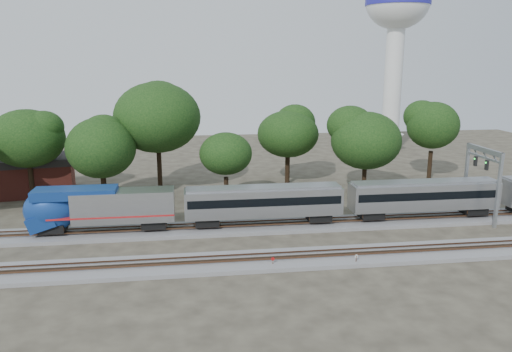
% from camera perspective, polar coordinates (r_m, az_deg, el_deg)
% --- Properties ---
extents(ground, '(160.00, 160.00, 0.00)m').
position_cam_1_polar(ground, '(52.27, -0.92, -8.23)').
color(ground, '#383328').
rests_on(ground, ground).
extents(track_far, '(160.00, 5.00, 0.73)m').
position_cam_1_polar(track_far, '(57.80, -1.63, -5.89)').
color(track_far, slate).
rests_on(track_far, ground).
extents(track_near, '(160.00, 5.00, 0.73)m').
position_cam_1_polar(track_near, '(48.52, -0.34, -9.72)').
color(track_near, slate).
rests_on(track_near, ground).
extents(train, '(93.57, 3.23, 4.76)m').
position_cam_1_polar(train, '(63.05, 18.77, -2.04)').
color(train, '#ADAFB4').
rests_on(train, ground).
extents(switch_stand_red, '(0.33, 0.07, 1.04)m').
position_cam_1_polar(switch_stand_red, '(47.39, 1.94, -9.70)').
color(switch_stand_red, '#512D19').
rests_on(switch_stand_red, ground).
extents(switch_stand_white, '(0.34, 0.17, 1.13)m').
position_cam_1_polar(switch_stand_white, '(48.74, 11.38, -9.23)').
color(switch_stand_white, '#512D19').
rests_on(switch_stand_white, ground).
extents(switch_lever, '(0.53, 0.36, 0.30)m').
position_cam_1_polar(switch_lever, '(48.78, 9.90, -9.87)').
color(switch_lever, '#512D19').
rests_on(switch_lever, ground).
extents(water_tower, '(12.92, 12.92, 35.77)m').
position_cam_1_polar(water_tower, '(109.27, 15.78, 16.61)').
color(water_tower, silver).
rests_on(water_tower, ground).
extents(signal_gantry, '(0.61, 7.27, 8.84)m').
position_cam_1_polar(signal_gantry, '(65.79, 24.49, 0.90)').
color(signal_gantry, gray).
rests_on(signal_gantry, ground).
extents(brick_building, '(12.37, 9.62, 5.42)m').
position_cam_1_polar(brick_building, '(79.35, -24.16, 0.12)').
color(brick_building, maroon).
rests_on(brick_building, ground).
extents(tree_1, '(8.77, 8.77, 12.37)m').
position_cam_1_polar(tree_1, '(74.50, -24.70, 3.90)').
color(tree_1, black).
rests_on(tree_1, ground).
extents(tree_2, '(7.79, 7.79, 10.99)m').
position_cam_1_polar(tree_2, '(69.23, -17.28, 3.08)').
color(tree_2, black).
rests_on(tree_2, ground).
extents(tree_3, '(11.23, 11.23, 15.83)m').
position_cam_1_polar(tree_3, '(72.64, -11.22, 6.58)').
color(tree_3, black).
rests_on(tree_3, ground).
extents(tree_4, '(7.03, 7.03, 9.91)m').
position_cam_1_polar(tree_4, '(66.17, -3.48, 2.54)').
color(tree_4, black).
rests_on(tree_4, ground).
extents(tree_5, '(8.01, 8.01, 11.30)m').
position_cam_1_polar(tree_5, '(77.15, 3.67, 4.80)').
color(tree_5, black).
rests_on(tree_5, ground).
extents(tree_6, '(8.24, 8.24, 11.62)m').
position_cam_1_polar(tree_6, '(70.99, 12.47, 3.96)').
color(tree_6, black).
rests_on(tree_6, ground).
extents(tree_7, '(9.11, 9.11, 12.84)m').
position_cam_1_polar(tree_7, '(83.68, 19.57, 5.47)').
color(tree_7, black).
rests_on(tree_7, ground).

